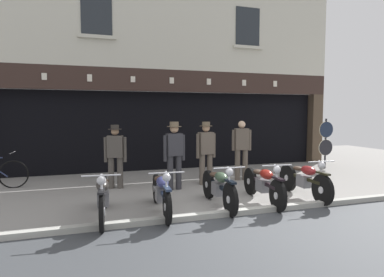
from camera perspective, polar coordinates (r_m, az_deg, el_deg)
ground at (r=5.43m, az=13.31°, el=-16.56°), size 23.91×22.00×0.18m
shop_facade at (r=12.58m, az=-5.74°, el=3.87°), size 12.21×4.42×6.62m
motorcycle_left at (r=6.12m, az=-15.35°, el=-9.63°), size 0.62×1.99×0.91m
motorcycle_center_left at (r=6.27m, az=-5.41°, el=-9.26°), size 0.62×1.99×0.90m
motorcycle_center at (r=6.64m, az=4.72°, el=-8.39°), size 0.62×1.93×0.91m
motorcycle_center_right at (r=7.09m, az=12.43°, el=-7.66°), size 0.62×1.98×0.91m
motorcycle_right at (r=7.73m, az=19.16°, el=-6.75°), size 0.62×1.95×0.92m
salesman_left at (r=8.37m, az=-13.33°, el=-2.59°), size 0.55×0.33×1.61m
shopkeeper_center at (r=8.01m, az=-3.13°, el=-2.39°), size 0.56×0.35×1.69m
salesman_right at (r=8.61m, az=2.47°, el=-2.02°), size 0.56×0.34×1.67m
assistant_far_right at (r=9.28m, az=8.69°, el=-1.54°), size 0.55×0.29×1.68m
tyre_sign_pole at (r=12.01m, az=22.46°, el=-0.12°), size 0.56×0.06×1.71m
advert_board_near at (r=10.70m, az=-17.36°, el=3.50°), size 0.80×0.03×1.00m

